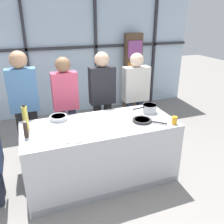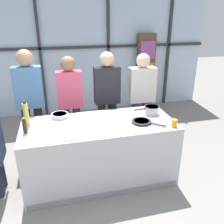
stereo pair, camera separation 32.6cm
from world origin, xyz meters
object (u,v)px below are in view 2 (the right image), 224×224
(spectator_far_left, at_px, (30,99))
(mixing_bowl, at_px, (60,115))
(saucepan, at_px, (152,110))
(pepper_grinder, at_px, (25,126))
(spectator_center_right, at_px, (107,96))
(spectator_center_left, at_px, (70,100))
(oil_bottle, at_px, (26,114))
(juice_glass_near, at_px, (174,123))
(white_plate, at_px, (70,136))
(frying_pan, at_px, (142,122))
(spectator_far_right, at_px, (141,95))

(spectator_far_left, xyz_separation_m, mixing_bowl, (0.42, -0.51, -0.11))
(saucepan, height_order, pepper_grinder, pepper_grinder)
(spectator_center_right, bearing_deg, pepper_grinder, 36.02)
(spectator_center_left, relative_size, mixing_bowl, 6.81)
(spectator_center_right, distance_m, oil_bottle, 1.41)
(spectator_far_left, xyz_separation_m, spectator_center_right, (1.22, 0.00, -0.05))
(mixing_bowl, bearing_deg, juice_glass_near, -25.30)
(spectator_center_right, xyz_separation_m, white_plate, (-0.71, -1.13, -0.08))
(spectator_center_left, bearing_deg, pepper_grinder, 55.23)
(white_plate, relative_size, mixing_bowl, 1.10)
(frying_pan, bearing_deg, spectator_far_right, 69.88)
(spectator_center_left, distance_m, spectator_far_right, 1.22)
(pepper_grinder, bearing_deg, frying_pan, -2.83)
(mixing_bowl, xyz_separation_m, juice_glass_near, (1.42, -0.67, 0.02))
(spectator_far_left, height_order, frying_pan, spectator_far_left)
(spectator_far_left, height_order, spectator_far_right, spectator_far_left)
(frying_pan, bearing_deg, spectator_center_right, 104.74)
(saucepan, bearing_deg, spectator_center_left, 147.11)
(spectator_center_left, distance_m, juice_glass_near, 1.70)
(spectator_far_right, distance_m, pepper_grinder, 2.05)
(frying_pan, relative_size, pepper_grinder, 1.86)
(frying_pan, relative_size, saucepan, 0.99)
(spectator_far_left, distance_m, spectator_center_left, 0.62)
(juice_glass_near, bearing_deg, white_plate, 177.58)
(spectator_far_right, distance_m, frying_pan, 1.03)
(white_plate, bearing_deg, spectator_center_left, 84.99)
(spectator_center_right, relative_size, frying_pan, 4.35)
(saucepan, bearing_deg, spectator_far_right, 80.80)
(saucepan, bearing_deg, juice_glass_near, -75.87)
(spectator_far_left, xyz_separation_m, white_plate, (0.51, -1.13, -0.13))
(spectator_far_right, distance_m, oil_bottle, 1.96)
(frying_pan, height_order, oil_bottle, oil_bottle)
(spectator_center_left, xyz_separation_m, mixing_bowl, (-0.19, -0.51, -0.04))
(saucepan, bearing_deg, mixing_bowl, 171.18)
(frying_pan, distance_m, juice_glass_near, 0.42)
(spectator_center_left, bearing_deg, white_plate, 84.99)
(spectator_center_left, height_order, pepper_grinder, spectator_center_left)
(white_plate, bearing_deg, spectator_far_right, 40.48)
(saucepan, height_order, oil_bottle, oil_bottle)
(spectator_center_left, height_order, juice_glass_near, spectator_center_left)
(spectator_center_left, xyz_separation_m, white_plate, (-0.10, -1.13, -0.06))
(spectator_center_right, bearing_deg, white_plate, 57.80)
(spectator_far_right, distance_m, saucepan, 0.73)
(spectator_far_left, distance_m, white_plate, 1.25)
(white_plate, xyz_separation_m, mixing_bowl, (-0.09, 0.61, 0.02))
(spectator_center_right, relative_size, juice_glass_near, 16.50)
(spectator_far_left, bearing_deg, frying_pan, 146.69)
(spectator_center_left, distance_m, spectator_center_right, 0.61)
(juice_glass_near, bearing_deg, spectator_far_left, 147.18)
(juice_glass_near, bearing_deg, pepper_grinder, 171.20)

